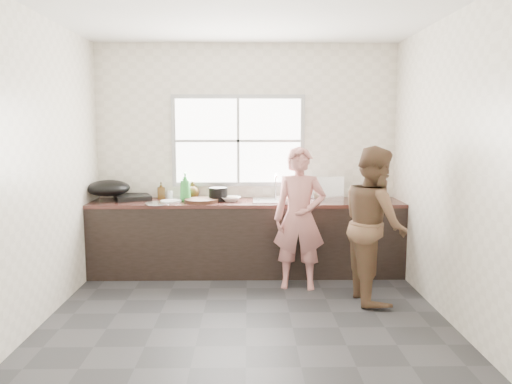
{
  "coord_description": "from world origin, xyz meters",
  "views": [
    {
      "loc": [
        0.02,
        -4.46,
        1.73
      ],
      "look_at": [
        0.1,
        0.65,
        1.05
      ],
      "focal_mm": 35.0,
      "sensor_mm": 36.0,
      "label": 1
    }
  ],
  "objects_px": {
    "bottle_brown_short": "(193,190)",
    "wok": "(108,188)",
    "pot_lid_left": "(157,203)",
    "bottle_green": "(185,187)",
    "person_side": "(375,224)",
    "cutting_board": "(201,201)",
    "black_pot": "(218,194)",
    "bowl_held": "(291,201)",
    "glass_jar": "(170,195)",
    "bowl_crabs": "(287,201)",
    "pot_lid_right": "(175,198)",
    "burner": "(132,197)",
    "woman": "(299,223)",
    "bowl_mince": "(231,199)",
    "plate_food": "(171,201)",
    "dish_rack": "(324,188)",
    "bottle_brown_tall": "(161,191)"
  },
  "relations": [
    {
      "from": "bowl_mince",
      "to": "woman",
      "type": "bearing_deg",
      "value": -35.2
    },
    {
      "from": "cutting_board",
      "to": "bowl_held",
      "type": "height_order",
      "value": "bowl_held"
    },
    {
      "from": "dish_rack",
      "to": "person_side",
      "type": "bearing_deg",
      "value": -87.53
    },
    {
      "from": "plate_food",
      "to": "bottle_brown_tall",
      "type": "distance_m",
      "value": 0.35
    },
    {
      "from": "glass_jar",
      "to": "dish_rack",
      "type": "bearing_deg",
      "value": -4.53
    },
    {
      "from": "woman",
      "to": "bowl_crabs",
      "type": "xyz_separation_m",
      "value": [
        -0.1,
        0.34,
        0.18
      ]
    },
    {
      "from": "bottle_brown_tall",
      "to": "black_pot",
      "type": "bearing_deg",
      "value": -16.79
    },
    {
      "from": "plate_food",
      "to": "burner",
      "type": "distance_m",
      "value": 0.52
    },
    {
      "from": "woman",
      "to": "bowl_mince",
      "type": "distance_m",
      "value": 0.92
    },
    {
      "from": "dish_rack",
      "to": "bottle_green",
      "type": "bearing_deg",
      "value": 165.15
    },
    {
      "from": "black_pot",
      "to": "glass_jar",
      "type": "distance_m",
      "value": 0.62
    },
    {
      "from": "bottle_green",
      "to": "wok",
      "type": "distance_m",
      "value": 0.89
    },
    {
      "from": "bowl_mince",
      "to": "plate_food",
      "type": "distance_m",
      "value": 0.7
    },
    {
      "from": "person_side",
      "to": "bowl_held",
      "type": "distance_m",
      "value": 1.06
    },
    {
      "from": "cutting_board",
      "to": "burner",
      "type": "height_order",
      "value": "burner"
    },
    {
      "from": "pot_lid_left",
      "to": "burner",
      "type": "bearing_deg",
      "value": 136.7
    },
    {
      "from": "plate_food",
      "to": "bottle_brown_short",
      "type": "height_order",
      "value": "bottle_brown_short"
    },
    {
      "from": "burner",
      "to": "pot_lid_left",
      "type": "bearing_deg",
      "value": -43.3
    },
    {
      "from": "bowl_mince",
      "to": "bottle_brown_tall",
      "type": "xyz_separation_m",
      "value": [
        -0.86,
        0.26,
        0.06
      ]
    },
    {
      "from": "black_pot",
      "to": "burner",
      "type": "distance_m",
      "value": 1.03
    },
    {
      "from": "plate_food",
      "to": "bottle_brown_tall",
      "type": "relative_size",
      "value": 1.33
    },
    {
      "from": "bottle_brown_short",
      "to": "wok",
      "type": "height_order",
      "value": "wok"
    },
    {
      "from": "wok",
      "to": "glass_jar",
      "type": "bearing_deg",
      "value": 16.39
    },
    {
      "from": "woman",
      "to": "bottle_green",
      "type": "height_order",
      "value": "woman"
    },
    {
      "from": "bowl_crabs",
      "to": "black_pot",
      "type": "distance_m",
      "value": 0.82
    },
    {
      "from": "cutting_board",
      "to": "dish_rack",
      "type": "bearing_deg",
      "value": 6.16
    },
    {
      "from": "pot_lid_right",
      "to": "wok",
      "type": "bearing_deg",
      "value": -164.26
    },
    {
      "from": "black_pot",
      "to": "wok",
      "type": "distance_m",
      "value": 1.28
    },
    {
      "from": "cutting_board",
      "to": "pot_lid_right",
      "type": "xyz_separation_m",
      "value": [
        -0.34,
        0.31,
        -0.01
      ]
    },
    {
      "from": "bowl_crabs",
      "to": "bottle_green",
      "type": "relative_size",
      "value": 0.59
    },
    {
      "from": "black_pot",
      "to": "bowl_held",
      "type": "bearing_deg",
      "value": -15.36
    },
    {
      "from": "bowl_mince",
      "to": "dish_rack",
      "type": "bearing_deg",
      "value": 5.15
    },
    {
      "from": "burner",
      "to": "pot_lid_left",
      "type": "relative_size",
      "value": 1.4
    },
    {
      "from": "cutting_board",
      "to": "bowl_held",
      "type": "xyz_separation_m",
      "value": [
        1.02,
        -0.12,
        0.01
      ]
    },
    {
      "from": "pot_lid_left",
      "to": "bottle_green",
      "type": "bearing_deg",
      "value": 38.35
    },
    {
      "from": "person_side",
      "to": "bottle_green",
      "type": "height_order",
      "value": "person_side"
    },
    {
      "from": "woman",
      "to": "cutting_board",
      "type": "height_order",
      "value": "woman"
    },
    {
      "from": "glass_jar",
      "to": "pot_lid_left",
      "type": "height_order",
      "value": "glass_jar"
    },
    {
      "from": "burner",
      "to": "bowl_mince",
      "type": "bearing_deg",
      "value": -7.47
    },
    {
      "from": "person_side",
      "to": "cutting_board",
      "type": "xyz_separation_m",
      "value": [
        -1.78,
        0.85,
        0.11
      ]
    },
    {
      "from": "person_side",
      "to": "cutting_board",
      "type": "bearing_deg",
      "value": 60.33
    },
    {
      "from": "bowl_held",
      "to": "glass_jar",
      "type": "bearing_deg",
      "value": 163.42
    },
    {
      "from": "bowl_held",
      "to": "bottle_brown_tall",
      "type": "bearing_deg",
      "value": 163.99
    },
    {
      "from": "bottle_green",
      "to": "glass_jar",
      "type": "xyz_separation_m",
      "value": [
        -0.21,
        0.2,
        -0.12
      ]
    },
    {
      "from": "bowl_held",
      "to": "bottle_green",
      "type": "bearing_deg",
      "value": 169.42
    },
    {
      "from": "black_pot",
      "to": "dish_rack",
      "type": "distance_m",
      "value": 1.25
    },
    {
      "from": "cutting_board",
      "to": "pot_lid_right",
      "type": "bearing_deg",
      "value": 137.88
    },
    {
      "from": "woman",
      "to": "burner",
      "type": "height_order",
      "value": "woman"
    },
    {
      "from": "cutting_board",
      "to": "woman",
      "type": "bearing_deg",
      "value": -23.3
    },
    {
      "from": "plate_food",
      "to": "bottle_brown_tall",
      "type": "xyz_separation_m",
      "value": [
        -0.16,
        0.3,
        0.08
      ]
    }
  ]
}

